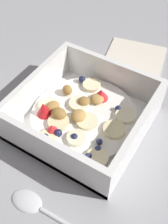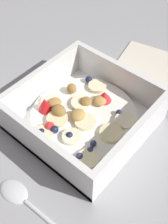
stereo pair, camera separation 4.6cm
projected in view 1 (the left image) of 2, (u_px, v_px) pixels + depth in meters
name	position (u px, v px, depth m)	size (l,w,h in m)	color
ground_plane	(84.00, 113.00, 0.50)	(2.40, 2.40, 0.00)	#9E9EA3
fruit_bowl	(83.00, 116.00, 0.47)	(0.20, 0.20, 0.07)	white
spoon	(42.00, 209.00, 0.39)	(0.03, 0.17, 0.01)	silver
folded_napkin	(134.00, 58.00, 0.60)	(0.12, 0.12, 0.01)	silver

